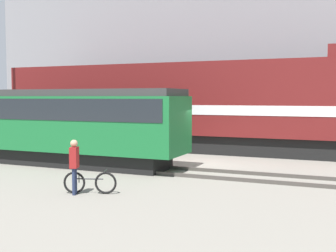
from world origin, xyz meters
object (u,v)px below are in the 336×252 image
streetcar (50,121)px  freight_locomotive (182,105)px  person (74,161)px  bicycle (90,183)px

streetcar → freight_locomotive: bearing=61.1°
freight_locomotive → streetcar: 7.85m
streetcar → person: 6.68m
freight_locomotive → person: bearing=-85.7°
streetcar → bicycle: 6.88m
person → streetcar: bearing=134.6°
freight_locomotive → streetcar: freight_locomotive is taller
bicycle → person: 0.84m
bicycle → person: person is taller
freight_locomotive → streetcar: size_ratio=1.70×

